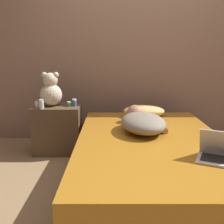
{
  "coord_description": "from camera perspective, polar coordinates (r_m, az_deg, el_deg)",
  "views": [
    {
      "loc": [
        -0.34,
        -2.2,
        1.17
      ],
      "look_at": [
        -0.35,
        0.26,
        0.61
      ],
      "focal_mm": 42.0,
      "sensor_mm": 36.0,
      "label": 1
    }
  ],
  "objects": [
    {
      "name": "pillow",
      "position": [
        3.11,
        7.0,
        0.22
      ],
      "size": [
        0.49,
        0.32,
        0.13
      ],
      "color": "tan",
      "rests_on": "bed"
    },
    {
      "name": "ground_plane",
      "position": [
        2.52,
        8.17,
        -15.06
      ],
      "size": [
        12.0,
        12.0,
        0.0
      ],
      "primitive_type": "plane",
      "color": "#937551"
    },
    {
      "name": "wall_back",
      "position": [
        3.55,
        5.8,
        14.8
      ],
      "size": [
        8.0,
        0.06,
        2.6
      ],
      "color": "#846656",
      "rests_on": "ground_plane"
    },
    {
      "name": "bed",
      "position": [
        2.43,
        8.34,
        -10.59
      ],
      "size": [
        1.32,
        2.1,
        0.43
      ],
      "color": "brown",
      "rests_on": "ground_plane"
    },
    {
      "name": "bottle_green",
      "position": [
        3.09,
        -9.29,
        1.72
      ],
      "size": [
        0.05,
        0.05,
        0.06
      ],
      "color": "#3D8E4C",
      "rests_on": "nightstand"
    },
    {
      "name": "bottle_clear",
      "position": [
        3.0,
        -15.07,
        1.63
      ],
      "size": [
        0.05,
        0.05,
        0.11
      ],
      "color": "silver",
      "rests_on": "nightstand"
    },
    {
      "name": "laptop",
      "position": [
        2.0,
        22.47,
        -8.4
      ],
      "size": [
        0.36,
        0.33,
        0.22
      ],
      "rotation": [
        0.0,
        0.0,
        -0.44
      ],
      "color": "silver",
      "rests_on": "bed"
    },
    {
      "name": "bottle_blue",
      "position": [
        3.09,
        -8.15,
        2.03
      ],
      "size": [
        0.05,
        0.05,
        0.08
      ],
      "color": "#3866B2",
      "rests_on": "nightstand"
    },
    {
      "name": "teddy_bear",
      "position": [
        3.14,
        -13.12,
        4.42
      ],
      "size": [
        0.26,
        0.26,
        0.4
      ],
      "color": "beige",
      "rests_on": "nightstand"
    },
    {
      "name": "person_lying",
      "position": [
        2.55,
        6.64,
        -2.07
      ],
      "size": [
        0.48,
        0.78,
        0.19
      ],
      "rotation": [
        0.0,
        0.0,
        0.12
      ],
      "color": "gray",
      "rests_on": "bed"
    },
    {
      "name": "nightstand",
      "position": [
        3.18,
        -11.67,
        -3.74
      ],
      "size": [
        0.54,
        0.36,
        0.56
      ],
      "color": "brown",
      "rests_on": "ground_plane"
    },
    {
      "name": "bottle_white",
      "position": [
        3.14,
        -16.02,
        1.68
      ],
      "size": [
        0.04,
        0.04,
        0.07
      ],
      "color": "white",
      "rests_on": "nightstand"
    }
  ]
}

